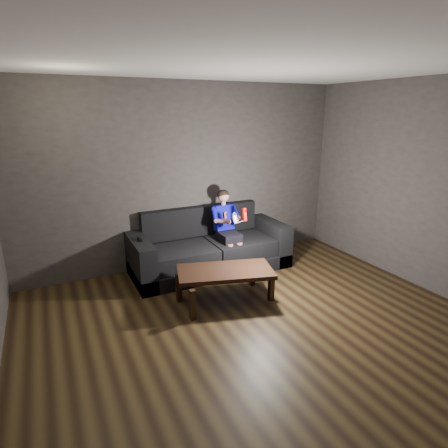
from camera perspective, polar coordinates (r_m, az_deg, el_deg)
floor at (r=4.01m, az=8.16°, el=-17.96°), size 5.00×5.00×0.00m
back_wall at (r=5.61m, az=-5.67°, el=7.24°), size 5.00×0.04×2.70m
ceiling at (r=3.33m, az=10.26°, el=23.88°), size 5.00×5.00×0.02m
sofa at (r=5.60m, az=-2.36°, el=-3.96°), size 2.30×0.99×0.89m
child at (r=5.51m, az=0.38°, el=0.38°), size 0.42×0.52×1.04m
wii_remote_red at (r=5.15m, az=3.15°, el=1.46°), size 0.05×0.07×0.18m
nunchuk_white at (r=5.09m, az=1.64°, el=0.95°), size 0.06×0.10×0.16m
wii_remote_black at (r=5.10m, az=-12.75°, el=-2.29°), size 0.04×0.15×0.03m
coffee_table at (r=4.63m, az=0.18°, el=-7.62°), size 1.27×0.87×0.42m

